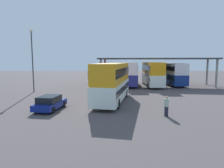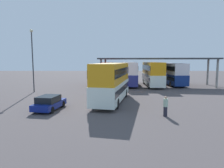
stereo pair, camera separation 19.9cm
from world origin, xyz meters
name	(u,v)px [view 2 (the right image)]	position (x,y,z in m)	size (l,w,h in m)	color
ground_plane	(100,108)	(0.00, 0.00, 0.00)	(140.00, 140.00, 0.00)	#4D4647
double_decker_main	(112,81)	(1.12, 2.96, 2.35)	(4.40, 10.35, 4.30)	white
parked_hatchback	(49,103)	(-4.73, -0.78, 0.67)	(2.35, 4.09, 1.35)	navy
double_decker_near_canopy	(107,73)	(0.13, 17.49, 2.31)	(3.50, 11.29, 4.20)	orange
double_decker_mid_row	(129,73)	(4.18, 18.32, 2.33)	(2.86, 11.52, 4.25)	navy
double_decker_far_right	(153,73)	(8.38, 16.87, 2.35)	(2.79, 10.54, 4.29)	white
double_decker_end_of_row	(171,73)	(12.22, 18.77, 2.25)	(3.20, 10.93, 4.10)	navy
depot_canopy	(156,60)	(9.14, 17.69, 4.75)	(21.55, 8.50, 5.07)	#33353A
lamppost_tall	(32,54)	(-10.41, 9.74, 5.58)	(0.44, 0.44, 9.04)	#33353A
pedestrian_waiting	(166,106)	(5.56, -2.88, 0.85)	(0.38, 0.38, 1.70)	#262633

